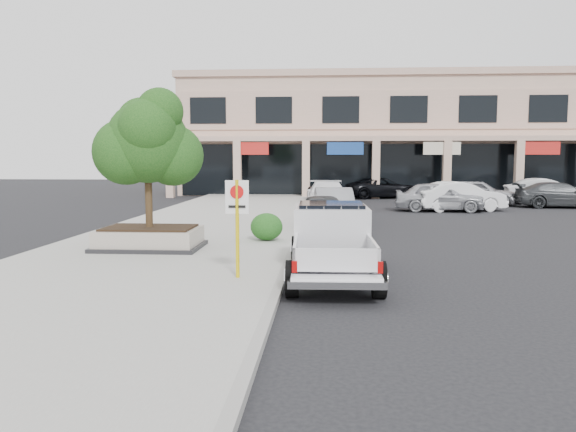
% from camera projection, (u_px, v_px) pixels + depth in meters
% --- Properties ---
extents(ground, '(120.00, 120.00, 0.00)m').
position_uv_depth(ground, '(346.00, 279.00, 13.73)').
color(ground, black).
rests_on(ground, ground).
extents(sidewalk, '(8.00, 52.00, 0.15)m').
position_uv_depth(sidewalk, '(186.00, 239.00, 20.05)').
color(sidewalk, gray).
rests_on(sidewalk, ground).
extents(curb, '(0.20, 52.00, 0.15)m').
position_uv_depth(curb, '(296.00, 240.00, 19.78)').
color(curb, gray).
rests_on(curb, ground).
extents(strip_mall, '(40.55, 12.43, 9.50)m').
position_uv_depth(strip_mall, '(430.00, 136.00, 46.35)').
color(strip_mall, '#D0AC92').
rests_on(strip_mall, ground).
extents(planter, '(3.20, 2.20, 0.68)m').
position_uv_depth(planter, '(150.00, 238.00, 17.41)').
color(planter, black).
rests_on(planter, sidewalk).
extents(planter_tree, '(2.90, 2.55, 4.00)m').
position_uv_depth(planter_tree, '(153.00, 143.00, 17.25)').
color(planter_tree, black).
rests_on(planter_tree, planter).
extents(no_parking_sign, '(0.55, 0.09, 2.30)m').
position_uv_depth(no_parking_sign, '(237.00, 215.00, 13.07)').
color(no_parking_sign, '#DABB0B').
rests_on(no_parking_sign, sidewalk).
extents(hedge, '(1.10, 0.99, 0.93)m').
position_uv_depth(hedge, '(267.00, 227.00, 19.06)').
color(hedge, '#184413').
rests_on(hedge, sidewalk).
extents(pickup_truck, '(2.26, 5.74, 1.79)m').
position_uv_depth(pickup_truck, '(332.00, 243.00, 13.70)').
color(pickup_truck, silver).
rests_on(pickup_truck, ground).
extents(curb_car_a, '(2.23, 4.60, 1.51)m').
position_uv_depth(curb_car_a, '(323.00, 213.00, 22.29)').
color(curb_car_a, '#303235').
rests_on(curb_car_a, ground).
extents(curb_car_b, '(2.01, 4.89, 1.57)m').
position_uv_depth(curb_car_b, '(334.00, 205.00, 25.56)').
color(curb_car_b, '#999AA0').
rests_on(curb_car_b, ground).
extents(curb_car_c, '(2.49, 5.69, 1.63)m').
position_uv_depth(curb_car_c, '(327.00, 195.00, 31.89)').
color(curb_car_c, white).
rests_on(curb_car_c, ground).
extents(curb_car_d, '(2.31, 4.82, 1.33)m').
position_uv_depth(curb_car_d, '(324.00, 193.00, 36.46)').
color(curb_car_d, black).
rests_on(curb_car_d, ground).
extents(lot_car_a, '(4.97, 2.37, 1.64)m').
position_uv_depth(lot_car_a, '(439.00, 196.00, 30.82)').
color(lot_car_a, '#A2A3AA').
rests_on(lot_car_a, ground).
extents(lot_car_b, '(5.19, 2.74, 1.63)m').
position_uv_depth(lot_car_b, '(459.00, 196.00, 31.05)').
color(lot_car_b, silver).
rests_on(lot_car_b, ground).
extents(lot_car_c, '(5.28, 2.43, 1.49)m').
position_uv_depth(lot_car_c, '(560.00, 195.00, 33.12)').
color(lot_car_c, '#313437').
rests_on(lot_car_c, ground).
extents(lot_car_d, '(5.77, 3.79, 1.47)m').
position_uv_depth(lot_car_d, '(383.00, 188.00, 40.84)').
color(lot_car_d, black).
rests_on(lot_car_d, ground).
extents(lot_car_e, '(5.00, 3.15, 1.59)m').
position_uv_depth(lot_car_e, '(478.00, 192.00, 34.88)').
color(lot_car_e, '#AAABB2').
rests_on(lot_car_e, ground).
extents(lot_car_f, '(5.11, 2.33, 1.63)m').
position_uv_depth(lot_car_f, '(546.00, 191.00, 35.60)').
color(lot_car_f, silver).
rests_on(lot_car_f, ground).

